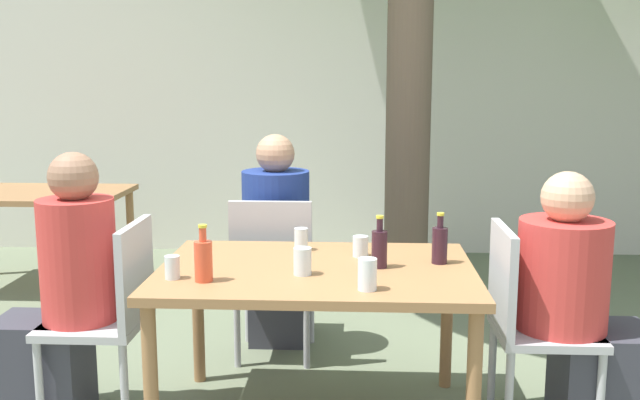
{
  "coord_description": "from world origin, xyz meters",
  "views": [
    {
      "loc": [
        0.18,
        -3.05,
        1.57
      ],
      "look_at": [
        0.0,
        0.3,
        0.99
      ],
      "focal_mm": 40.0,
      "sensor_mm": 36.0,
      "label": 1
    }
  ],
  "objects": [
    {
      "name": "person_seated_1",
      "position": [
        1.16,
        -0.0,
        0.53
      ],
      "size": [
        0.6,
        0.39,
        1.17
      ],
      "rotation": [
        0.0,
        0.0,
        1.57
      ],
      "color": "#383842",
      "rests_on": "ground_plane"
    },
    {
      "name": "person_seated_2",
      "position": [
        -0.28,
        0.95,
        0.57
      ],
      "size": [
        0.38,
        0.59,
        1.26
      ],
      "rotation": [
        0.0,
        0.0,
        3.14
      ],
      "color": "#383842",
      "rests_on": "ground_plane"
    },
    {
      "name": "drinking_glass_2",
      "position": [
        -0.05,
        -0.12,
        0.8
      ],
      "size": [
        0.08,
        0.08,
        0.12
      ],
      "color": "silver",
      "rests_on": "dining_table_front"
    },
    {
      "name": "wine_bottle_2",
      "position": [
        0.28,
        0.01,
        0.83
      ],
      "size": [
        0.07,
        0.07,
        0.23
      ],
      "color": "#331923",
      "rests_on": "dining_table_front"
    },
    {
      "name": "drinking_glass_3",
      "position": [
        -0.59,
        -0.22,
        0.79
      ],
      "size": [
        0.06,
        0.06,
        0.1
      ],
      "color": "silver",
      "rests_on": "dining_table_front"
    },
    {
      "name": "dining_table_back",
      "position": [
        -2.17,
        2.0,
        0.65
      ],
      "size": [
        1.26,
        0.83,
        0.74
      ],
      "color": "#996B42",
      "rests_on": "ground_plane"
    },
    {
      "name": "person_seated_0",
      "position": [
        -1.16,
        -0.0,
        0.56
      ],
      "size": [
        0.57,
        0.34,
        1.24
      ],
      "rotation": [
        0.0,
        0.0,
        -1.57
      ],
      "color": "#383842",
      "rests_on": "ground_plane"
    },
    {
      "name": "patio_chair_1",
      "position": [
        0.93,
        0.0,
        0.53
      ],
      "size": [
        0.44,
        0.44,
        0.93
      ],
      "rotation": [
        0.0,
        0.0,
        1.57
      ],
      "color": "#B2B2B7",
      "rests_on": "ground_plane"
    },
    {
      "name": "wine_bottle_1",
      "position": [
        0.55,
        0.1,
        0.83
      ],
      "size": [
        0.07,
        0.07,
        0.23
      ],
      "color": "#331923",
      "rests_on": "dining_table_front"
    },
    {
      "name": "dining_table_front",
      "position": [
        0.0,
        0.0,
        0.66
      ],
      "size": [
        1.39,
        0.97,
        0.74
      ],
      "color": "#996B42",
      "rests_on": "ground_plane"
    },
    {
      "name": "patio_chair_0",
      "position": [
        -0.93,
        0.0,
        0.53
      ],
      "size": [
        0.44,
        0.44,
        0.93
      ],
      "rotation": [
        0.0,
        0.0,
        -1.57
      ],
      "color": "#B2B2B7",
      "rests_on": "ground_plane"
    },
    {
      "name": "patio_chair_2",
      "position": [
        -0.28,
        0.72,
        0.53
      ],
      "size": [
        0.44,
        0.44,
        0.93
      ],
      "rotation": [
        0.0,
        0.0,
        3.14
      ],
      "color": "#B2B2B7",
      "rests_on": "ground_plane"
    },
    {
      "name": "cafe_building_wall",
      "position": [
        0.0,
        3.31,
        1.4
      ],
      "size": [
        10.0,
        0.08,
        2.8
      ],
      "color": "silver",
      "rests_on": "ground_plane"
    },
    {
      "name": "drinking_glass_0",
      "position": [
        0.22,
        -0.33,
        0.8
      ],
      "size": [
        0.08,
        0.08,
        0.13
      ],
      "color": "white",
      "rests_on": "dining_table_front"
    },
    {
      "name": "drinking_glass_1",
      "position": [
        -0.09,
        0.31,
        0.79
      ],
      "size": [
        0.07,
        0.07,
        0.11
      ],
      "color": "silver",
      "rests_on": "dining_table_front"
    },
    {
      "name": "soda_bottle_0",
      "position": [
        -0.45,
        -0.24,
        0.83
      ],
      "size": [
        0.07,
        0.07,
        0.24
      ],
      "color": "#DB4C2D",
      "rests_on": "dining_table_front"
    },
    {
      "name": "drinking_glass_4",
      "position": [
        0.2,
        0.2,
        0.79
      ],
      "size": [
        0.07,
        0.07,
        0.1
      ],
      "color": "silver",
      "rests_on": "dining_table_front"
    }
  ]
}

